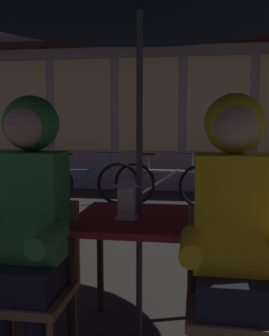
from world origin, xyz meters
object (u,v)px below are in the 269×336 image
Objects in this scene: lantern at (127,197)px; person_right_hooded at (233,219)px; person_left_hooded at (27,211)px; bicycle_third at (167,184)px; chair_left at (34,279)px; chair_right at (230,291)px; bicycle_second at (85,183)px; bicycle_nearest at (8,181)px; cafe_table at (139,234)px; bicycle_fourth at (254,187)px.

person_right_hooded is at bearing -34.16° from lantern.
person_left_hooded is 0.84× the size of bicycle_third.
chair_left is 0.62× the size of person_right_hooded.
chair_right is 4.41m from bicycle_second.
chair_left is 0.52× the size of bicycle_third.
chair_left is 0.52× the size of bicycle_nearest.
cafe_table is 3.89m from bicycle_second.
bicycle_third is (1.25, 0.11, 0.00)m from bicycle_second.
lantern is at bearing 145.84° from person_right_hooded.
lantern reaches higher than cafe_table.
cafe_table is 0.24m from lantern.
lantern is 0.17× the size of person_left_hooded.
bicycle_nearest is at bearing -178.43° from bicycle_second.
bicycle_second is (-0.89, 4.00, -0.14)m from chair_left.
bicycle_second is 0.98× the size of bicycle_fourth.
person_right_hooded is at bearing -99.38° from bicycle_fourth.
person_left_hooded reaches higher than lantern.
cafe_table is 3.80m from bicycle_fourth.
lantern is 0.14× the size of bicycle_second.
lantern is 0.56m from person_left_hooded.
bicycle_second is at bearing 179.62° from bicycle_fourth.
chair_right reaches higher than bicycle_second.
person_right_hooded is at bearing -52.23° from bicycle_nearest.
bicycle_second is at bearing 110.72° from cafe_table.
bicycle_third and bicycle_fourth have the same top height.
person_left_hooded and person_right_hooded have the same top height.
bicycle_nearest is at bearing -176.69° from bicycle_third.
bicycle_nearest is 1.00× the size of bicycle_fourth.
bicycle_third is at bearing 85.10° from person_left_hooded.
bicycle_third is (-0.06, 3.80, -0.51)m from lantern.
bicycle_third reaches higher than cafe_table.
chair_right reaches higher than bicycle_nearest.
bicycle_second is at bearing 1.57° from bicycle_nearest.
person_left_hooded reaches higher than chair_left.
bicycle_third is (-0.12, 3.74, -0.29)m from cafe_table.
cafe_table is at bearing -107.61° from bicycle_fourth.
person_left_hooded is 4.21m from bicycle_third.
bicycle_nearest is at bearing 128.16° from chair_right.
lantern is 0.64m from chair_left.
cafe_table is at bearing 138.43° from person_right_hooded.
chair_right is 0.53× the size of bicycle_second.
cafe_table is 0.45× the size of bicycle_second.
bicycle_nearest is at bearing 126.24° from cafe_table.
bicycle_third is (-0.60, 4.17, -0.50)m from person_right_hooded.
bicycle_nearest is at bearing 125.17° from lantern.
bicycle_second is (-1.31, 3.69, -0.51)m from lantern.
person_right_hooded reaches higher than chair_left.
bicycle_fourth is at bearing 80.49° from chair_right.
bicycle_nearest is at bearing 127.77° from person_right_hooded.
chair_right reaches higher than bicycle_third.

